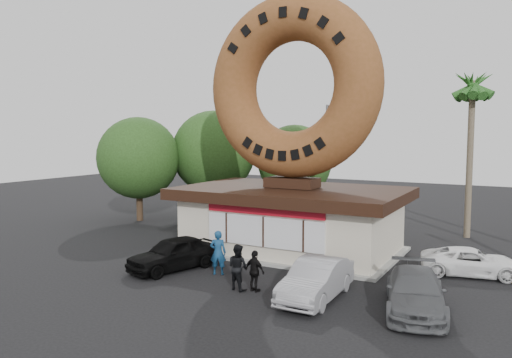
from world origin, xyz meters
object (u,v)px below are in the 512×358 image
Objects in this scene: donut_shop at (292,217)px; car_white at (472,262)px; car_black at (174,253)px; car_silver at (316,280)px; person_left at (218,253)px; street_lamp at (328,155)px; person_center at (238,267)px; giant_donut at (293,87)px; person_right at (255,271)px; car_grey at (415,292)px.

donut_shop is 2.68× the size of car_white.
car_white is (11.71, 5.48, -0.15)m from car_black.
car_silver is (7.03, -0.57, -0.01)m from car_black.
donut_shop reaches higher than car_silver.
donut_shop is 2.59× the size of car_black.
person_left is at bearing 25.59° from car_black.
person_center is (2.69, -16.75, -3.59)m from street_lamp.
giant_donut reaches higher than car_black.
person_left is at bearing -86.72° from street_lamp.
person_center is 0.41× the size of car_silver.
person_right is at bearing -172.49° from car_silver.
car_grey is (7.36, -5.80, -1.09)m from donut_shop.
donut_shop is 1.23× the size of giant_donut.
person_center is at bearing -80.86° from street_lamp.
person_center is 0.71m from person_right.
car_black is 0.98× the size of car_silver.
car_black is (-2.14, -0.32, -0.22)m from person_left.
person_left is at bearing -23.70° from person_center.
giant_donut is 9.21m from person_left.
car_white is (8.60, -0.24, -7.78)m from giant_donut.
car_grey is (3.44, 0.47, -0.04)m from car_silver.
car_silver is at bearing 12.35° from car_black.
street_lamp reaches higher than donut_shop.
person_right is (1.54, -6.62, -0.96)m from donut_shop.
street_lamp reaches higher than car_grey.
car_black is 1.03× the size of car_white.
car_silver is at bearing 129.90° from car_white.
person_center is at bearing 119.60° from person_left.
car_silver is 7.65m from car_white.
car_grey is (7.36, -5.81, -7.69)m from giant_donut.
person_center is at bearing -82.90° from donut_shop.
giant_donut is at bearing 78.42° from car_black.
giant_donut is 2.11× the size of car_black.
car_silver is 3.47m from car_grey.
car_silver is at bearing -158.23° from person_center.
person_left is at bearing 168.69° from car_silver.
car_grey is at bearing -59.78° from street_lamp.
person_center is at bearing -172.35° from car_silver.
car_white is at bearing -175.23° from person_left.
street_lamp is 15.14m from car_white.
person_left is 10.88m from car_white.
person_right is 0.37× the size of car_silver.
giant_donut is at bearing 90.00° from donut_shop.
donut_shop is 2.39× the size of car_grey.
donut_shop is 8.68m from car_white.
person_right reaches higher than car_white.
street_lamp is 1.91× the size of car_white.
car_black reaches higher than car_silver.
car_grey is (6.52, 0.94, -0.22)m from person_center.
car_grey is at bearing 6.83° from car_silver.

